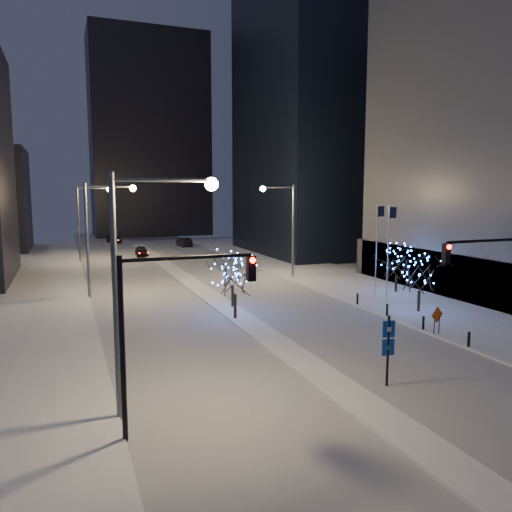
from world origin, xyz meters
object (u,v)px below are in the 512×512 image
construction_sign (437,317)px  holiday_tree_median_far (232,272)px  street_lamp_w_far (87,213)px  traffic_signal_east (498,280)px  street_lamp_w_near (142,261)px  street_lamp_w_mid (99,224)px  car_mid (184,242)px  holiday_tree_plaza_near (420,272)px  wayfinding_sign (388,343)px  holiday_tree_plaza_far (397,262)px  car_near (142,251)px  traffic_signal_west (165,313)px  holiday_tree_median_near (235,274)px  car_far (114,239)px  street_lamp_east (285,218)px

construction_sign → holiday_tree_median_far: bearing=117.8°
street_lamp_w_far → traffic_signal_east: size_ratio=1.43×
street_lamp_w_near → street_lamp_w_mid: size_ratio=1.00×
car_mid → street_lamp_w_far: bearing=34.9°
holiday_tree_plaza_near → wayfinding_sign: (-10.99, -11.30, -1.05)m
street_lamp_w_far → holiday_tree_median_far: 34.52m
holiday_tree_plaza_near → holiday_tree_plaza_far: size_ratio=1.11×
street_lamp_w_far → car_near: 9.79m
traffic_signal_west → holiday_tree_median_near: size_ratio=1.41×
car_far → holiday_tree_median_near: bearing=-96.8°
street_lamp_w_mid → car_far: 49.12m
car_far → holiday_tree_median_near: (2.99, -60.09, 2.71)m
construction_sign → street_lamp_east: bearing=79.4°
street_lamp_w_mid → street_lamp_east: bearing=9.0°
street_lamp_w_mid → holiday_tree_plaza_far: (25.31, -7.75, -3.61)m
car_far → wayfinding_sign: bearing=-95.2°
street_lamp_east → car_mid: (-2.91, 35.27, -5.69)m
street_lamp_east → holiday_tree_median_far: bearing=-131.0°
street_lamp_east → traffic_signal_west: 35.30m
holiday_tree_median_far → street_lamp_w_near: bearing=-119.1°
holiday_tree_median_far → holiday_tree_plaza_near: size_ratio=0.86×
traffic_signal_east → holiday_tree_plaza_far: traffic_signal_east is taller
traffic_signal_west → car_mid: (15.61, 65.27, -4.00)m
traffic_signal_west → car_mid: 67.23m
traffic_signal_west → car_far: size_ratio=1.54×
traffic_signal_east → wayfinding_sign: (-6.64, 0.00, -2.64)m
holiday_tree_median_far → holiday_tree_plaza_near: bearing=-27.6°
car_mid → holiday_tree_plaza_far: 46.98m
holiday_tree_median_far → street_lamp_w_mid: bearing=139.6°
traffic_signal_east → holiday_tree_plaza_near: size_ratio=1.44×
car_far → holiday_tree_median_near: size_ratio=0.92×
traffic_signal_west → car_near: size_ratio=1.65×
car_mid → car_far: car_mid is taller
holiday_tree_median_near → street_lamp_w_near: bearing=-122.3°
traffic_signal_east → holiday_tree_plaza_far: size_ratio=1.60×
street_lamp_w_far → car_near: street_lamp_w_far is taller
car_mid → holiday_tree_median_near: 50.55m
construction_sign → car_mid: bearing=81.9°
traffic_signal_east → car_near: (-10.44, 53.67, -4.04)m
holiday_tree_median_near → traffic_signal_east: bearing=-56.7°
street_lamp_w_mid → car_far: bearing=83.6°
car_near → holiday_tree_plaza_near: bearing=-67.5°
car_far → street_lamp_w_mid: bearing=-106.0°
street_lamp_w_mid → car_mid: bearing=67.2°
holiday_tree_plaza_near → street_lamp_w_far: bearing=119.3°
street_lamp_w_near → street_lamp_east: same height
street_lamp_w_near → holiday_tree_median_far: 19.75m
street_lamp_w_far → traffic_signal_west: bearing=-89.5°
car_near → holiday_tree_plaza_near: holiday_tree_plaza_near is taller
holiday_tree_plaza_near → holiday_tree_plaza_far: 7.60m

